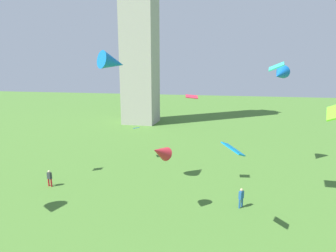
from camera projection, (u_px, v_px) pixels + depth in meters
person_0 at (50, 177)px, 25.84m from camera, size 0.48×0.32×1.59m
person_2 at (241, 197)px, 21.84m from camera, size 0.44×0.49×1.62m
kite_flying_0 at (280, 74)px, 29.42m from camera, size 2.42×2.80×1.95m
kite_flying_1 at (160, 152)px, 19.90m from camera, size 1.76×2.08×1.59m
kite_flying_2 at (137, 128)px, 33.13m from camera, size 0.99×1.23×0.40m
kite_flying_3 at (277, 66)px, 20.68m from camera, size 1.30×1.85×0.79m
kite_flying_4 at (192, 97)px, 24.01m from camera, size 1.19×0.93×0.35m
kite_flying_9 at (233, 149)px, 16.57m from camera, size 1.52×1.56×0.88m
kite_flying_10 at (113, 62)px, 23.80m from camera, size 2.71×2.93×1.98m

